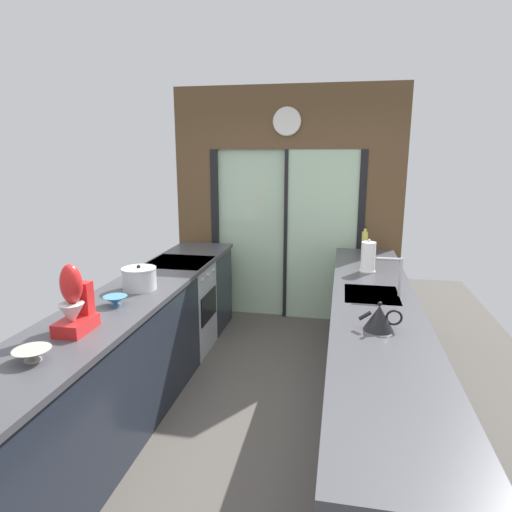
{
  "coord_description": "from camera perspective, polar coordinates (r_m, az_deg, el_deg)",
  "views": [
    {
      "loc": [
        0.64,
        -2.79,
        1.97
      ],
      "look_at": [
        -0.05,
        0.8,
        1.12
      ],
      "focal_mm": 31.37,
      "sensor_mm": 36.0,
      "label": 1
    }
  ],
  "objects": [
    {
      "name": "mixing_bowl_near",
      "position": [
        2.62,
        -26.62,
        -11.15
      ],
      "size": [
        0.19,
        0.19,
        0.06
      ],
      "color": "gray",
      "rests_on": "left_counter_run"
    },
    {
      "name": "left_counter_run",
      "position": [
        3.63,
        -15.85,
        -11.88
      ],
      "size": [
        0.62,
        3.8,
        0.92
      ],
      "color": "#1E232D",
      "rests_on": "ground_plane"
    },
    {
      "name": "stand_mixer",
      "position": [
        2.87,
        -22.13,
        -5.9
      ],
      "size": [
        0.17,
        0.27,
        0.42
      ],
      "color": "red",
      "rests_on": "left_counter_run"
    },
    {
      "name": "paper_towel_roll",
      "position": [
        4.11,
        14.11,
        -0.15
      ],
      "size": [
        0.14,
        0.14,
        0.3
      ],
      "color": "#B7BABC",
      "rests_on": "right_counter_run"
    },
    {
      "name": "mixing_bowl_far",
      "position": [
        3.3,
        -17.48,
        -5.41
      ],
      "size": [
        0.17,
        0.17,
        0.07
      ],
      "color": "teal",
      "rests_on": "left_counter_run"
    },
    {
      "name": "oven_range",
      "position": [
        4.58,
        -9.56,
        -6.36
      ],
      "size": [
        0.6,
        0.6,
        0.92
      ],
      "color": "#B7BABC",
      "rests_on": "ground_plane"
    },
    {
      "name": "ground_plane",
      "position": [
        3.98,
        0.18,
        -16.74
      ],
      "size": [
        5.04,
        7.6,
        0.02
      ],
      "primitive_type": "cube",
      "color": "#4C4742"
    },
    {
      "name": "right_counter_run",
      "position": [
        3.45,
        14.65,
        -13.26
      ],
      "size": [
        0.62,
        3.8,
        0.92
      ],
      "color": "#1E232D",
      "rests_on": "ground_plane"
    },
    {
      "name": "kettle",
      "position": [
        2.82,
        15.44,
        -7.59
      ],
      "size": [
        0.26,
        0.18,
        0.18
      ],
      "color": "black",
      "rests_on": "right_counter_run"
    },
    {
      "name": "back_wall_unit",
      "position": [
        5.24,
        3.91,
        8.24
      ],
      "size": [
        2.64,
        0.12,
        2.7
      ],
      "color": "brown",
      "rests_on": "ground_plane"
    },
    {
      "name": "stock_pot",
      "position": [
        3.61,
        -14.65,
        -2.78
      ],
      "size": [
        0.27,
        0.27,
        0.2
      ],
      "color": "#B7BABC",
      "rests_on": "left_counter_run"
    },
    {
      "name": "sink_faucet",
      "position": [
        3.47,
        17.48,
        -1.83
      ],
      "size": [
        0.19,
        0.02,
        0.29
      ],
      "color": "#B7BABC",
      "rests_on": "right_counter_run"
    },
    {
      "name": "soap_bottle",
      "position": [
        4.85,
        13.67,
        1.74
      ],
      "size": [
        0.06,
        0.06,
        0.29
      ],
      "color": "#D1CC4C",
      "rests_on": "right_counter_run"
    }
  ]
}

